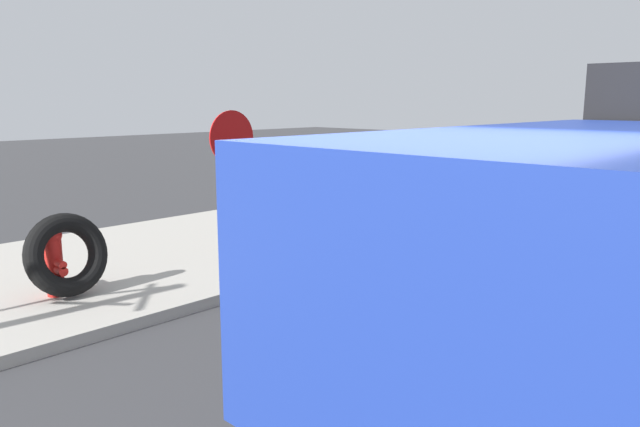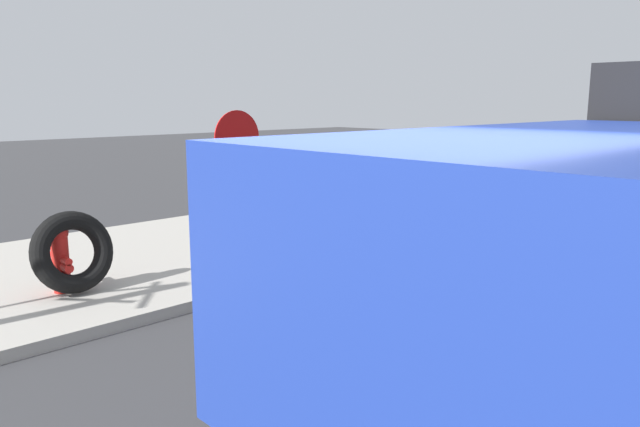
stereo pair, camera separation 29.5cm
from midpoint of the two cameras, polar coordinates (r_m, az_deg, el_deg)
sidewalk_curb at (r=9.53m, az=-23.63°, el=-5.67°), size 36.00×5.00×0.15m
fire_hydrant at (r=8.41m, az=-22.42°, el=-3.70°), size 0.25×0.56×0.91m
loose_tire at (r=8.29m, az=-21.41°, el=-3.43°), size 1.08×0.51×1.09m
stop_sign at (r=8.68m, az=-6.88°, el=5.01°), size 0.76×0.08×2.32m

